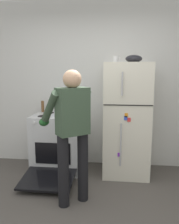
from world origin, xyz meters
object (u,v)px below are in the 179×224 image
Objects in this scene: refrigerator at (126,120)px; stove_range at (58,143)px; pepper_mill at (43,106)px; mixing_bowl at (134,59)px; person_cook at (71,126)px; red_pot at (67,112)px; coffee_mug at (116,59)px.

refrigerator reaches higher than stove_range.
pepper_mill is at bearing 144.02° from stove_range.
mixing_bowl is at bearing 0.22° from refrigerator.
person_cook reaches higher than red_pot.
refrigerator is 0.92m from coffee_mug.
coffee_mug is 1.42m from pepper_mill.
stove_range is at bearing 114.10° from person_cook.
refrigerator is 1.15m from stove_range.
mixing_bowl is at bearing 2.87° from red_pot.
refrigerator reaches higher than red_pot.
mixing_bowl is (0.08, 0.00, 0.90)m from refrigerator.
mixing_bowl is at bearing -7.82° from pepper_mill.
stove_range is 10.84× the size of coffee_mug.
stove_range is at bearing -179.07° from refrigerator.
refrigerator is 7.01× the size of mixing_bowl.
coffee_mug reaches higher than pepper_mill.
stove_range is 1.59m from coffee_mug.
person_cook reaches higher than stove_range.
mixing_bowl is at bearing 50.72° from person_cook.
person_cook is 14.28× the size of coffee_mug.
pepper_mill reaches higher than stove_range.
refrigerator is at bearing 3.10° from red_pot.
pepper_mill is (-1.20, 0.15, -0.75)m from coffee_mug.
red_pot is at bearing -176.90° from refrigerator.
mixing_bowl is (1.16, 0.02, 1.31)m from stove_range.
red_pot is at bearing -172.30° from coffee_mug.
person_cook is 1.35m from coffee_mug.
coffee_mug reaches higher than refrigerator.
red_pot is 0.52m from pepper_mill.
mixing_bowl reaches higher than stove_range.
pepper_mill is at bearing 122.13° from person_cook.
stove_range is 0.54m from red_pot.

